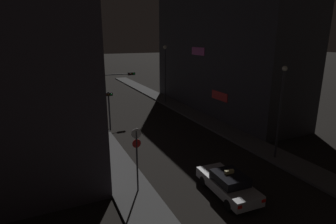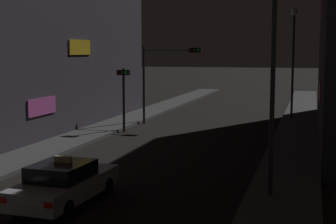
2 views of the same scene
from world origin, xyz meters
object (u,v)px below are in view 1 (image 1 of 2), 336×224
at_px(taxi, 228,184).
at_px(traffic_light_left_kerb, 109,103).
at_px(sign_pole_left, 137,154).
at_px(street_lamp_far_block, 165,64).
at_px(traffic_light_overhead, 114,85).
at_px(street_lamp_near_block, 281,105).

bearing_deg(taxi, traffic_light_left_kerb, 103.70).
bearing_deg(sign_pole_left, street_lamp_far_block, 61.85).
distance_m(sign_pole_left, street_lamp_far_block, 23.15).
height_order(traffic_light_overhead, street_lamp_near_block, street_lamp_near_block).
xyz_separation_m(taxi, traffic_light_left_kerb, (-3.54, 14.53, 2.04)).
distance_m(traffic_light_left_kerb, street_lamp_far_block, 12.88).
relative_size(sign_pole_left, street_lamp_far_block, 0.50).
xyz_separation_m(street_lamp_near_block, street_lamp_far_block, (-0.15, 20.12, 1.18)).
distance_m(street_lamp_near_block, street_lamp_far_block, 20.16).
distance_m(taxi, street_lamp_near_block, 7.61).
relative_size(taxi, traffic_light_overhead, 0.86).
bearing_deg(sign_pole_left, traffic_light_overhead, 80.35).
xyz_separation_m(traffic_light_left_kerb, street_lamp_far_block, (9.65, 8.11, 2.66)).
bearing_deg(street_lamp_far_block, taxi, -105.11).
bearing_deg(sign_pole_left, street_lamp_near_block, 0.69).
bearing_deg(street_lamp_near_block, street_lamp_far_block, 90.42).
relative_size(traffic_light_left_kerb, street_lamp_near_block, 0.56).
bearing_deg(traffic_light_left_kerb, traffic_light_overhead, 68.17).
bearing_deg(taxi, traffic_light_overhead, 96.26).
bearing_deg(traffic_light_left_kerb, street_lamp_near_block, -50.80).
distance_m(taxi, traffic_light_left_kerb, 15.09).
height_order(sign_pole_left, street_lamp_near_block, street_lamp_near_block).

